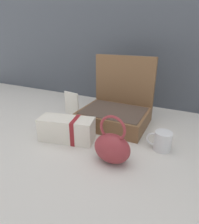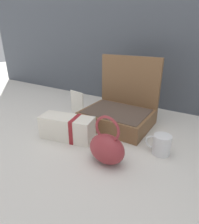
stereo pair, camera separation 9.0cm
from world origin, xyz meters
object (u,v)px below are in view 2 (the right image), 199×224
(teal_pouch_handbag, at_px, (107,148))
(coffee_mug, at_px, (161,144))
(open_suitcase, at_px, (120,110))
(info_card_left, at_px, (77,103))
(cream_toiletry_bag, at_px, (68,128))

(teal_pouch_handbag, bearing_deg, coffee_mug, 46.93)
(open_suitcase, bearing_deg, info_card_left, -175.80)
(teal_pouch_handbag, xyz_separation_m, coffee_mug, (0.17, 0.18, -0.02))
(open_suitcase, height_order, teal_pouch_handbag, open_suitcase)
(open_suitcase, bearing_deg, teal_pouch_handbag, -70.98)
(coffee_mug, bearing_deg, info_card_left, 165.10)
(coffee_mug, relative_size, info_card_left, 0.74)
(teal_pouch_handbag, bearing_deg, cream_toiletry_bag, 166.22)
(cream_toiletry_bag, bearing_deg, info_card_left, 120.11)
(open_suitcase, xyz_separation_m, coffee_mug, (0.29, -0.18, -0.04))
(open_suitcase, distance_m, coffee_mug, 0.34)
(info_card_left, bearing_deg, teal_pouch_handbag, -28.84)
(open_suitcase, distance_m, info_card_left, 0.30)
(teal_pouch_handbag, height_order, coffee_mug, teal_pouch_handbag)
(open_suitcase, bearing_deg, cream_toiletry_bag, -115.40)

